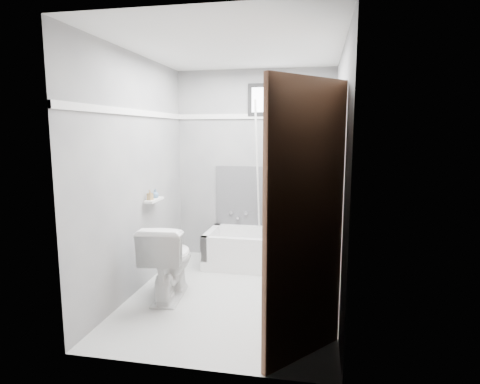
% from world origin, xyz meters
% --- Properties ---
extents(floor, '(2.60, 2.60, 0.00)m').
position_xyz_m(floor, '(0.00, 0.00, 0.00)').
color(floor, silver).
rests_on(floor, ground).
extents(ceiling, '(2.60, 2.60, 0.00)m').
position_xyz_m(ceiling, '(0.00, 0.00, 2.40)').
color(ceiling, silver).
rests_on(ceiling, floor).
extents(wall_back, '(2.00, 0.02, 2.40)m').
position_xyz_m(wall_back, '(0.00, 1.30, 1.20)').
color(wall_back, slate).
rests_on(wall_back, floor).
extents(wall_front, '(2.00, 0.02, 2.40)m').
position_xyz_m(wall_front, '(0.00, -1.30, 1.20)').
color(wall_front, slate).
rests_on(wall_front, floor).
extents(wall_left, '(0.02, 2.60, 2.40)m').
position_xyz_m(wall_left, '(-1.00, 0.00, 1.20)').
color(wall_left, slate).
rests_on(wall_left, floor).
extents(wall_right, '(0.02, 2.60, 2.40)m').
position_xyz_m(wall_right, '(1.00, 0.00, 1.20)').
color(wall_right, slate).
rests_on(wall_right, floor).
extents(bathtub, '(1.50, 0.70, 0.42)m').
position_xyz_m(bathtub, '(0.23, 0.93, 0.21)').
color(bathtub, white).
rests_on(bathtub, floor).
extents(office_chair, '(0.64, 0.64, 1.07)m').
position_xyz_m(office_chair, '(0.67, 0.97, 0.66)').
color(office_chair, '#5F5E63').
rests_on(office_chair, bathtub).
extents(toilet, '(0.49, 0.79, 0.74)m').
position_xyz_m(toilet, '(-0.62, -0.16, 0.37)').
color(toilet, white).
rests_on(toilet, floor).
extents(door, '(0.78, 0.78, 2.00)m').
position_xyz_m(door, '(0.98, -1.28, 1.00)').
color(door, brown).
rests_on(door, floor).
extents(window, '(0.66, 0.04, 0.40)m').
position_xyz_m(window, '(0.25, 1.29, 2.02)').
color(window, black).
rests_on(window, wall_back).
extents(backerboard, '(1.50, 0.02, 0.78)m').
position_xyz_m(backerboard, '(0.25, 1.29, 0.80)').
color(backerboard, '#4C4C4F').
rests_on(backerboard, wall_back).
extents(trim_back, '(2.00, 0.02, 0.06)m').
position_xyz_m(trim_back, '(0.00, 1.29, 1.82)').
color(trim_back, white).
rests_on(trim_back, wall_back).
extents(trim_left, '(0.02, 2.60, 0.06)m').
position_xyz_m(trim_left, '(-0.99, 0.00, 1.82)').
color(trim_left, white).
rests_on(trim_left, wall_left).
extents(pole, '(0.02, 0.51, 1.89)m').
position_xyz_m(pole, '(0.08, 1.06, 1.05)').
color(pole, white).
rests_on(pole, bathtub).
extents(shelf, '(0.10, 0.32, 0.02)m').
position_xyz_m(shelf, '(-0.93, 0.25, 0.90)').
color(shelf, white).
rests_on(shelf, wall_left).
extents(soap_bottle_a, '(0.07, 0.07, 0.12)m').
position_xyz_m(soap_bottle_a, '(-0.94, 0.17, 0.97)').
color(soap_bottle_a, '#95774A').
rests_on(soap_bottle_a, shelf).
extents(soap_bottle_b, '(0.11, 0.11, 0.10)m').
position_xyz_m(soap_bottle_b, '(-0.94, 0.31, 0.96)').
color(soap_bottle_b, slate).
rests_on(soap_bottle_b, shelf).
extents(faucet, '(0.26, 0.10, 0.16)m').
position_xyz_m(faucet, '(-0.20, 1.27, 0.55)').
color(faucet, silver).
rests_on(faucet, wall_back).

